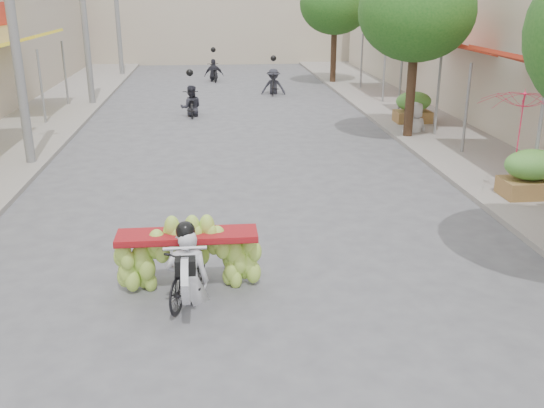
{
  "coord_description": "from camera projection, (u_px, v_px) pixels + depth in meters",
  "views": [
    {
      "loc": [
        -0.63,
        -3.93,
        4.35
      ],
      "look_at": [
        0.29,
        5.26,
        1.1
      ],
      "focal_mm": 40.0,
      "sensor_mm": 36.0,
      "label": 1
    }
  ],
  "objects": [
    {
      "name": "bg_motorbike_b",
      "position": [
        273.0,
        76.0,
        26.79
      ],
      "size": [
        1.12,
        1.91,
        1.95
      ],
      "color": "black",
      "rests_on": "ground"
    },
    {
      "name": "bg_motorbike_a",
      "position": [
        191.0,
        95.0,
        22.11
      ],
      "size": [
        0.82,
        1.55,
        1.95
      ],
      "color": "black",
      "rests_on": "ground"
    },
    {
      "name": "sidewalk_right",
      "position": [
        445.0,
        129.0,
        19.91
      ],
      "size": [
        4.0,
        60.0,
        0.12
      ],
      "primitive_type": "cube",
      "color": "gray",
      "rests_on": "ground"
    },
    {
      "name": "bg_motorbike_c",
      "position": [
        214.0,
        65.0,
        30.7
      ],
      "size": [
        1.02,
        1.57,
        1.95
      ],
      "color": "black",
      "rests_on": "ground"
    },
    {
      "name": "street_tree_mid",
      "position": [
        417.0,
        12.0,
        17.59
      ],
      "size": [
        3.4,
        3.4,
        5.25
      ],
      "color": "#3A2719",
      "rests_on": "ground"
    },
    {
      "name": "produce_crate_mid",
      "position": [
        532.0,
        170.0,
        13.05
      ],
      "size": [
        1.2,
        0.88,
        1.16
      ],
      "color": "olive",
      "rests_on": "ground"
    },
    {
      "name": "market_umbrella",
      "position": [
        526.0,
        89.0,
        12.5
      ],
      "size": [
        2.48,
        2.48,
        1.7
      ],
      "rotation": [
        0.0,
        0.0,
        -0.44
      ],
      "color": "red",
      "rests_on": "ground"
    },
    {
      "name": "banana_motorbike",
      "position": [
        187.0,
        252.0,
        8.95
      ],
      "size": [
        2.2,
        1.79,
        2.13
      ],
      "color": "black",
      "rests_on": "ground"
    },
    {
      "name": "pedestrian",
      "position": [
        416.0,
        102.0,
        19.03
      ],
      "size": [
        1.04,
        0.76,
        1.89
      ],
      "rotation": [
        0.0,
        0.0,
        3.38
      ],
      "color": "silver",
      "rests_on": "ground"
    },
    {
      "name": "utility_pole_far",
      "position": [
        82.0,
        0.0,
        23.06
      ],
      "size": [
        0.6,
        0.24,
        8.0
      ],
      "color": "slate",
      "rests_on": "ground"
    },
    {
      "name": "produce_crate_far",
      "position": [
        413.0,
        105.0,
        20.56
      ],
      "size": [
        1.2,
        0.88,
        1.16
      ],
      "color": "olive",
      "rests_on": "ground"
    },
    {
      "name": "utility_pole_mid",
      "position": [
        10.0,
        6.0,
        14.61
      ],
      "size": [
        0.6,
        0.24,
        8.0
      ],
      "color": "slate",
      "rests_on": "ground"
    },
    {
      "name": "far_building",
      "position": [
        218.0,
        5.0,
        39.7
      ],
      "size": [
        20.0,
        6.0,
        7.0
      ],
      "primitive_type": "cube",
      "color": "#B2A38D",
      "rests_on": "ground"
    },
    {
      "name": "street_tree_far",
      "position": [
        335.0,
        4.0,
        28.85
      ],
      "size": [
        3.4,
        3.4,
        5.25
      ],
      "color": "#3A2719",
      "rests_on": "ground"
    },
    {
      "name": "sidewalk_left",
      "position": [
        5.0,
        139.0,
        18.6
      ],
      "size": [
        4.0,
        60.0,
        0.12
      ],
      "primitive_type": "cube",
      "color": "gray",
      "rests_on": "ground"
    }
  ]
}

